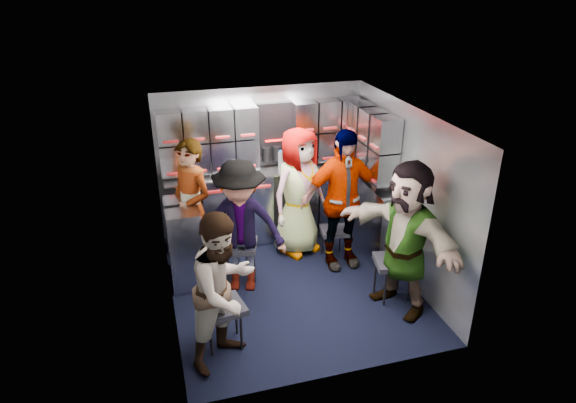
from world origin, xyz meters
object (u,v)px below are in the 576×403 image
object	(u,v)px
attendant_standing	(192,208)
attendant_arc_a	(224,290)
attendant_arc_c	(299,192)
attendant_arc_d	(341,200)
jump_seat_center	(294,215)
jump_seat_near_left	(223,310)
jump_seat_mid_right	(334,232)
jump_seat_mid_left	(239,247)
attendant_arc_e	(405,238)
attendant_arc_b	(240,227)
jump_seat_near_right	(394,264)

from	to	relation	value
attendant_standing	attendant_arc_a	size ratio (longest dim) A/B	1.10
attendant_arc_c	attendant_arc_d	bearing A→B (deg)	-74.86
jump_seat_center	attendant_arc_a	bearing A→B (deg)	-122.86
jump_seat_near_left	jump_seat_mid_right	bearing A→B (deg)	38.33
jump_seat_mid_left	attendant_arc_e	size ratio (longest dim) A/B	0.30
attendant_arc_b	attendant_arc_e	xyz separation A→B (m)	(1.62, -0.85, 0.06)
jump_seat_mid_right	attendant_arc_b	size ratio (longest dim) A/B	0.25
attendant_arc_a	attendant_arc_b	world-z (taller)	attendant_arc_b
jump_seat_mid_right	attendant_arc_d	distance (m)	0.57
jump_seat_mid_left	attendant_arc_b	size ratio (longest dim) A/B	0.32
jump_seat_mid_left	jump_seat_near_left	bearing A→B (deg)	-108.62
jump_seat_center	attendant_arc_e	bearing A→B (deg)	-67.04
attendant_arc_e	attendant_arc_b	bearing A→B (deg)	-139.04
jump_seat_near_left	attendant_arc_e	xyz separation A→B (m)	(2.00, 0.11, 0.44)
jump_seat_near_left	jump_seat_center	bearing A→B (deg)	54.61
jump_seat_center	jump_seat_mid_right	world-z (taller)	jump_seat_center
jump_seat_near_left	attendant_arc_b	size ratio (longest dim) A/B	0.30
jump_seat_center	attendant_arc_d	size ratio (longest dim) A/B	0.28
jump_seat_near_left	jump_seat_mid_right	distance (m)	2.15
jump_seat_mid_left	attendant_arc_d	xyz separation A→B (m)	(1.30, 0.01, 0.46)
attendant_arc_c	attendant_arc_d	xyz separation A→B (m)	(0.40, -0.48, 0.04)
jump_seat_mid_right	attendant_arc_e	xyz separation A→B (m)	(0.32, -1.22, 0.51)
jump_seat_center	attendant_standing	distance (m)	1.47
attendant_arc_b	jump_seat_mid_left	bearing A→B (deg)	108.92
jump_seat_near_left	jump_seat_near_right	world-z (taller)	jump_seat_near_right
jump_seat_near_left	attendant_arc_d	distance (m)	2.09
jump_seat_mid_left	attendant_arc_e	bearing A→B (deg)	-32.53
jump_seat_mid_left	attendant_arc_e	distance (m)	1.97
jump_seat_center	attendant_arc_b	distance (m)	1.29
jump_seat_near_right	attendant_arc_e	xyz separation A→B (m)	(0.00, -0.18, 0.43)
jump_seat_mid_right	attendant_arc_a	xyz separation A→B (m)	(-1.68, -1.51, 0.42)
attendant_arc_c	jump_seat_near_right	bearing A→B (deg)	-86.62
jump_seat_near_right	attendant_arc_d	distance (m)	1.03
jump_seat_near_right	attendant_arc_a	distance (m)	2.09
jump_seat_near_right	attendant_arc_a	size ratio (longest dim) A/B	0.32
attendant_arc_e	attendant_arc_c	bearing A→B (deg)	-175.91
jump_seat_mid_right	attendant_arc_a	world-z (taller)	attendant_arc_a
attendant_arc_a	attendant_arc_c	world-z (taller)	attendant_arc_c
jump_seat_mid_right	jump_seat_center	bearing A→B (deg)	130.03
jump_seat_mid_left	attendant_arc_b	world-z (taller)	attendant_arc_b
attendant_arc_a	attendant_arc_c	bearing A→B (deg)	17.78
attendant_standing	jump_seat_mid_right	bearing A→B (deg)	50.22
attendant_standing	jump_seat_near_left	bearing A→B (deg)	-30.22
jump_seat_mid_right	jump_seat_near_right	world-z (taller)	jump_seat_near_right
jump_seat_mid_left	jump_seat_near_right	distance (m)	1.83
jump_seat_center	attendant_arc_d	distance (m)	0.90
jump_seat_near_right	attendant_arc_c	size ratio (longest dim) A/B	0.29
attendant_arc_b	attendant_arc_c	bearing A→B (deg)	55.43
attendant_standing	attendant_arc_b	bearing A→B (deg)	7.14
jump_seat_mid_right	attendant_standing	bearing A→B (deg)	174.11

